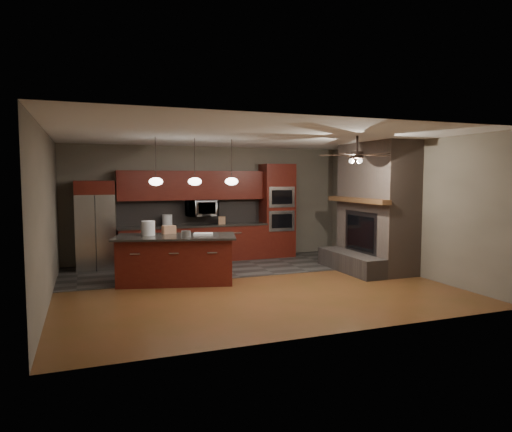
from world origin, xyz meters
name	(u,v)px	position (x,y,z in m)	size (l,w,h in m)	color
ground	(250,284)	(0.00, 0.00, 0.00)	(7.00, 7.00, 0.00)	brown
ceiling	(250,136)	(0.00, 0.00, 2.80)	(7.00, 6.00, 0.02)	white
back_wall	(210,203)	(0.00, 3.00, 1.40)	(7.00, 0.02, 2.80)	slate
right_wall	(403,207)	(3.50, 0.00, 1.40)	(0.02, 6.00, 2.80)	slate
left_wall	(47,217)	(-3.50, 0.00, 1.40)	(0.02, 6.00, 2.80)	slate
slate_tile_patch	(224,267)	(0.00, 1.80, 0.01)	(7.00, 2.40, 0.01)	#393733
fireplace_column	(374,211)	(3.04, 0.40, 1.30)	(1.30, 2.10, 2.80)	brown
back_cabinetry	(194,225)	(-0.48, 2.74, 0.89)	(3.59, 0.64, 2.20)	#56190F
oven_tower	(277,211)	(1.70, 2.69, 1.19)	(0.80, 0.63, 2.38)	#56190F
microwave	(201,208)	(-0.27, 2.75, 1.30)	(0.73, 0.41, 0.50)	silver
refrigerator	(95,225)	(-2.73, 2.62, 0.98)	(0.83, 0.75, 1.97)	silver
kitchen_island	(176,259)	(-1.30, 0.65, 0.46)	(2.48, 1.58, 0.92)	#56190F
white_bucket	(148,228)	(-1.79, 0.87, 1.06)	(0.26, 0.26, 0.28)	white
paint_can	(186,234)	(-1.16, 0.37, 0.98)	(0.18, 0.18, 0.12)	#A3A3A7
paint_tray	(203,234)	(-0.77, 0.57, 0.94)	(0.36, 0.25, 0.04)	white
cardboard_box	(169,230)	(-1.36, 1.03, 1.00)	(0.25, 0.18, 0.16)	#AE7A59
counter_bucket	(167,220)	(-1.12, 2.70, 1.03)	(0.23, 0.23, 0.27)	silver
counter_box	(222,220)	(0.21, 2.65, 0.99)	(0.17, 0.13, 0.19)	tan
pendant_left	(156,181)	(-1.65, 0.70, 1.96)	(0.26, 0.26, 0.92)	black
pendant_center	(195,181)	(-0.90, 0.70, 1.96)	(0.26, 0.26, 0.92)	black
pendant_right	(232,181)	(-0.15, 0.70, 1.96)	(0.26, 0.26, 0.92)	black
ceiling_fan	(357,155)	(1.80, -0.80, 2.46)	(1.27, 1.33, 0.41)	black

